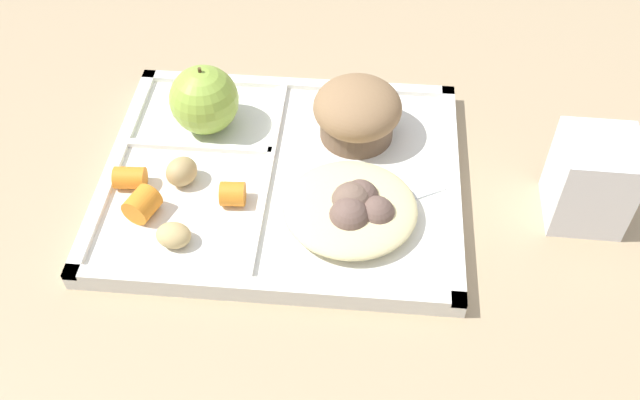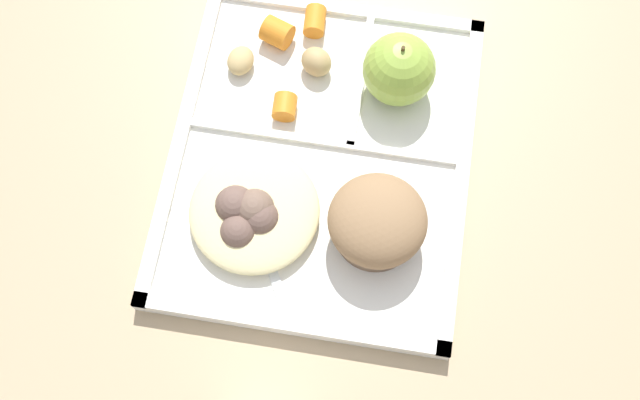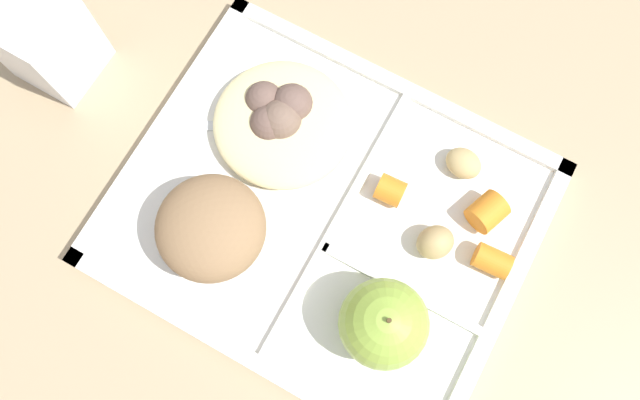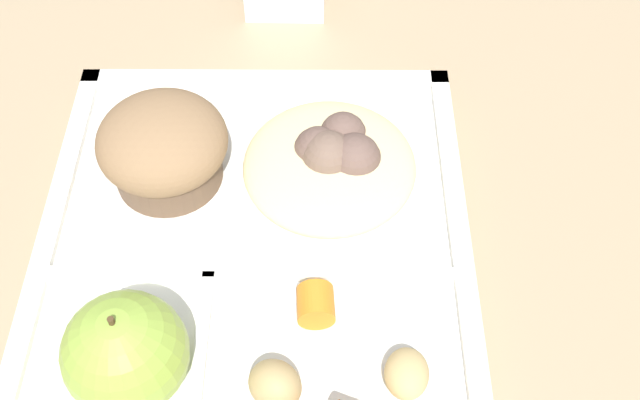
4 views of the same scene
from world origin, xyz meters
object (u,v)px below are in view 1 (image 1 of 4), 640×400
at_px(lunch_tray, 282,178).
at_px(bran_muffin, 357,112).
at_px(green_apple, 204,100).
at_px(milk_carton, 591,180).
at_px(plastic_fork, 385,206).

distance_m(lunch_tray, bran_muffin, 0.10).
height_order(green_apple, milk_carton, same).
bearing_deg(bran_muffin, green_apple, 180.00).
xyz_separation_m(green_apple, bran_muffin, (0.16, 0.00, -0.00)).
relative_size(bran_muffin, plastic_fork, 0.70).
bearing_deg(plastic_fork, lunch_tray, 161.23).
distance_m(plastic_fork, milk_carton, 0.19).
distance_m(lunch_tray, green_apple, 0.11).
xyz_separation_m(plastic_fork, milk_carton, (0.19, 0.02, 0.03)).
bearing_deg(plastic_fork, green_apple, 152.53).
relative_size(green_apple, bran_muffin, 0.84).
height_order(lunch_tray, green_apple, green_apple).
bearing_deg(milk_carton, bran_muffin, 162.03).
bearing_deg(green_apple, plastic_fork, -27.47).
bearing_deg(bran_muffin, milk_carton, -19.01).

